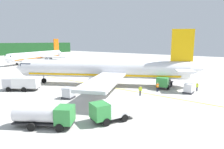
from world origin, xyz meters
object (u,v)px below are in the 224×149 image
airliner_mid_apron (38,55)px  crew_supervisor (157,86)px  crew_loader_left (140,90)px  service_truck_pushback (164,82)px  cargo_container_mid (68,93)px  service_truck_fuel (22,83)px  crew_loader_right (197,86)px  service_truck_catering (113,109)px  service_truck_baggage (45,115)px  crew_marshaller (92,88)px  airliner_foreground (105,70)px  cargo_container_near (189,89)px

airliner_mid_apron → crew_supervisor: bearing=-104.9°
airliner_mid_apron → crew_loader_left: bearing=-108.7°
service_truck_pushback → cargo_container_mid: (-16.37, 10.23, -0.24)m
cargo_container_mid → crew_loader_left: size_ratio=1.25×
service_truck_fuel → crew_loader_right: 33.88m
airliner_mid_apron → crew_loader_right: airliner_mid_apron is taller
service_truck_catering → crew_supervisor: bearing=4.0°
service_truck_baggage → service_truck_catering: (6.03, -5.01, 0.02)m
crew_marshaller → crew_loader_left: (3.56, -8.24, 0.08)m
airliner_foreground → cargo_container_mid: airliner_foreground is taller
airliner_mid_apron → crew_loader_left: (-21.61, -63.82, -2.02)m
service_truck_catering → cargo_container_near: 18.54m
service_truck_catering → service_truck_pushback: service_truck_pushback is taller
service_truck_pushback → crew_loader_right: (1.37, -6.08, -0.19)m
service_truck_fuel → crew_marshaller: size_ratio=4.12×
cargo_container_near → airliner_mid_apron: bearing=77.9°
airliner_mid_apron → service_truck_fuel: airliner_mid_apron is taller
service_truck_catering → cargo_container_near: (18.11, -3.95, -0.53)m
airliner_mid_apron → crew_marshaller: airliner_mid_apron is taller
service_truck_pushback → crew_marshaller: 14.78m
service_truck_baggage → cargo_container_near: service_truck_baggage is taller
airliner_foreground → service_truck_fuel: 16.91m
airliner_mid_apron → service_truck_catering: airliner_mid_apron is taller
crew_marshaller → crew_loader_right: (12.68, -15.59, 0.04)m
service_truck_pushback → crew_supervisor: bearing=-178.3°
service_truck_catering → crew_loader_right: 21.20m
airliner_mid_apron → service_truck_baggage: size_ratio=5.45×
service_truck_catering → service_truck_pushback: (19.25, 1.20, -0.25)m
service_truck_fuel → airliner_mid_apron: bearing=53.7°
service_truck_pushback → cargo_container_near: size_ratio=3.66×
airliner_foreground → service_truck_fuel: airliner_foreground is taller
crew_supervisor → service_truck_catering: bearing=-176.0°
airliner_mid_apron → cargo_container_mid: 62.67m
cargo_container_near → cargo_container_mid: size_ratio=0.87×
service_truck_catering → crew_loader_left: (11.49, 2.47, -0.40)m
crew_loader_left → crew_supervisor: size_ratio=0.99×
airliner_foreground → cargo_container_near: (3.51, -16.75, -2.50)m
cargo_container_near → crew_loader_left: size_ratio=1.09×
cargo_container_near → crew_marshaller: (-10.17, 14.67, 0.06)m
service_truck_fuel → crew_loader_left: 22.86m
airliner_mid_apron → cargo_container_mid: size_ratio=16.87×
crew_loader_left → airliner_mid_apron: bearing=71.3°
airliner_foreground → crew_marshaller: bearing=-162.6°
airliner_foreground → crew_marshaller: size_ratio=23.67×
service_truck_fuel → service_truck_catering: service_truck_fuel is taller
crew_loader_left → cargo_container_near: bearing=-44.1°
service_truck_baggage → cargo_container_near: (24.14, -8.96, -0.51)m
service_truck_catering → cargo_container_mid: size_ratio=2.73×
service_truck_catering → airliner_foreground: bearing=41.2°
crew_marshaller → crew_supervisor: crew_supervisor is taller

